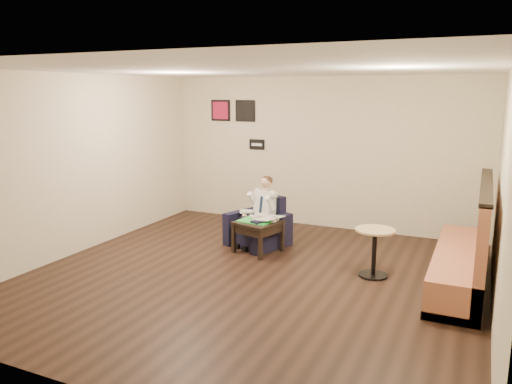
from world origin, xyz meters
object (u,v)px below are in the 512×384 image
at_px(side_table, 258,237).
at_px(armchair, 258,222).
at_px(smartphone, 268,219).
at_px(cafe_table, 374,253).
at_px(green_folder, 256,221).
at_px(banquette, 461,235).
at_px(coffee_mug, 273,219).
at_px(seated_man, 253,214).

bearing_deg(side_table, armchair, 115.85).
distance_m(smartphone, cafe_table, 1.86).
bearing_deg(cafe_table, green_folder, 171.54).
height_order(smartphone, banquette, banquette).
xyz_separation_m(smartphone, cafe_table, (1.79, -0.46, -0.17)).
relative_size(green_folder, banquette, 0.19).
distance_m(armchair, green_folder, 0.37).
relative_size(armchair, cafe_table, 1.23).
distance_m(armchair, coffee_mug, 0.48).
height_order(seated_man, smartphone, seated_man).
distance_m(coffee_mug, cafe_table, 1.72).
height_order(side_table, green_folder, green_folder).
relative_size(coffee_mug, banquette, 0.04).
bearing_deg(green_folder, smartphone, 50.43).
distance_m(side_table, cafe_table, 1.92).
relative_size(banquette, cafe_table, 3.93).
xyz_separation_m(green_folder, cafe_table, (1.93, -0.29, -0.17)).
bearing_deg(coffee_mug, armchair, 147.44).
bearing_deg(smartphone, cafe_table, 11.29).
xyz_separation_m(side_table, coffee_mug, (0.23, 0.08, 0.31)).
xyz_separation_m(green_folder, coffee_mug, (0.27, 0.09, 0.05)).
height_order(seated_man, banquette, banquette).
xyz_separation_m(armchair, cafe_table, (2.05, -0.62, -0.06)).
height_order(coffee_mug, cafe_table, cafe_table).
bearing_deg(smartphone, side_table, -97.35).
relative_size(green_folder, cafe_table, 0.75).
bearing_deg(green_folder, armchair, 109.37).
relative_size(seated_man, cafe_table, 1.63).
height_order(green_folder, cafe_table, cafe_table).
relative_size(side_table, cafe_table, 0.91).
height_order(green_folder, coffee_mug, coffee_mug).
bearing_deg(banquette, armchair, 172.21).
relative_size(seated_man, banquette, 0.41).
xyz_separation_m(seated_man, cafe_table, (2.09, -0.52, -0.21)).
xyz_separation_m(side_table, banquette, (2.98, -0.11, 0.43)).
bearing_deg(seated_man, coffee_mug, 1.83).
relative_size(side_table, coffee_mug, 5.79).
relative_size(armchair, banquette, 0.31).
relative_size(side_table, green_folder, 1.22).
bearing_deg(cafe_table, seated_man, 165.90).
distance_m(armchair, banquette, 3.18).
xyz_separation_m(armchair, green_folder, (0.12, -0.33, 0.11)).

